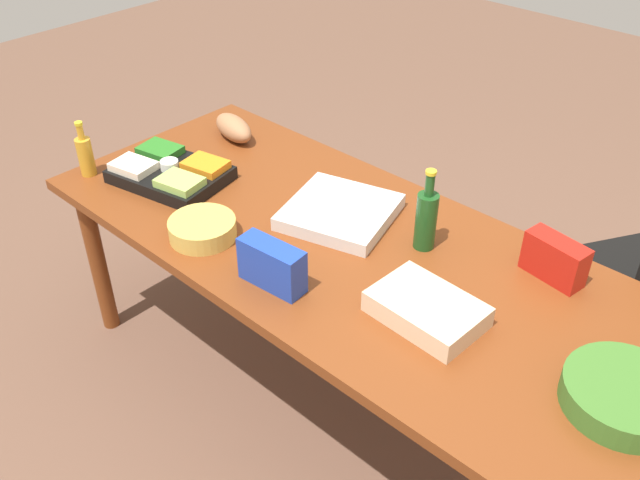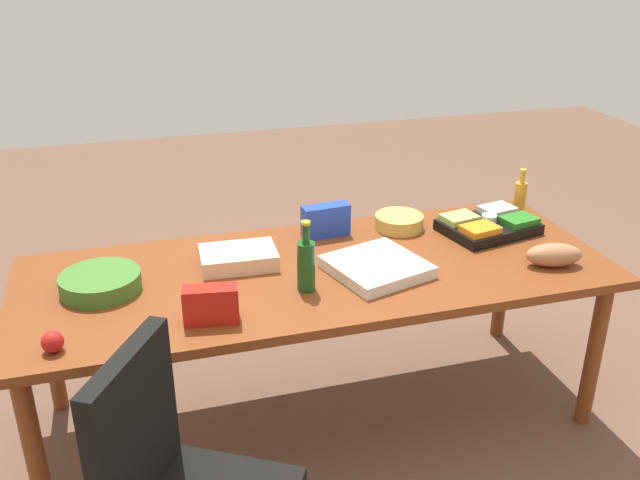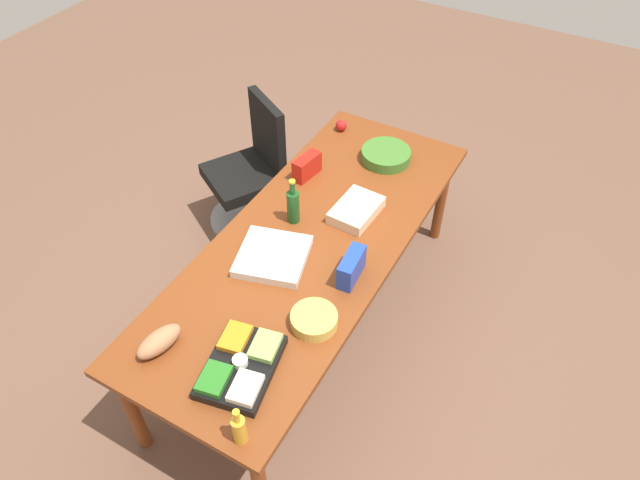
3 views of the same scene
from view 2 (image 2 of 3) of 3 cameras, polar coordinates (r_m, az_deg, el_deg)
name	(u,v)px [view 2 (image 2 of 3)]	position (r m, az deg, el deg)	size (l,w,h in m)	color
ground_plane	(318,413)	(3.32, -0.19, -14.13)	(10.00, 10.00, 0.00)	brown
conference_table	(318,283)	(2.94, -0.21, -3.54)	(2.49, 0.96, 0.76)	brown
pizza_box	(377,267)	(2.88, 4.71, -2.22)	(0.36, 0.36, 0.05)	silver
chip_bag_blue	(326,221)	(3.20, 0.47, 1.62)	(0.22, 0.08, 0.15)	#1D3FB1
veggie_tray	(488,225)	(3.34, 13.77, 1.23)	(0.47, 0.38, 0.09)	black
salad_bowl	(100,282)	(2.86, -17.71, -3.35)	(0.32, 0.32, 0.07)	#3D7027
sheet_cake	(238,258)	(2.95, -6.78, -1.46)	(0.32, 0.22, 0.07)	beige
chip_bag_red	(211,305)	(2.53, -9.02, -5.31)	(0.20, 0.08, 0.14)	#B51C12
bread_loaf	(554,255)	(3.08, 18.79, -1.18)	(0.24, 0.11, 0.10)	#A56F49
wine_bottle	(306,264)	(2.70, -1.16, -1.99)	(0.09, 0.09, 0.29)	#1A4B1C
chip_bowl	(399,222)	(3.31, 6.56, 1.51)	(0.23, 0.23, 0.07)	gold
dressing_bottle	(520,196)	(3.62, 16.23, 3.55)	(0.07, 0.07, 0.22)	gold
apple_red	(52,342)	(2.51, -21.27, -7.86)	(0.08, 0.08, 0.08)	red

